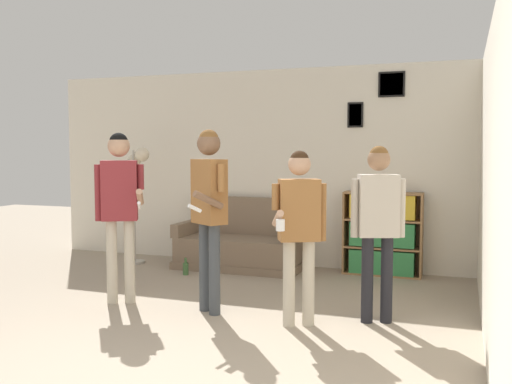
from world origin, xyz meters
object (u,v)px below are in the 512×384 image
at_px(bookshelf, 383,234).
at_px(floor_lamp, 134,173).
at_px(person_player_foreground_center, 209,199).
at_px(couch, 241,245).
at_px(person_player_foreground_left, 120,198).
at_px(person_spectator_near_bookshelf, 378,215).
at_px(person_watcher_holding_cup, 299,220).
at_px(bottle_on_floor, 186,268).

relative_size(bookshelf, floor_lamp, 0.65).
relative_size(floor_lamp, person_player_foreground_center, 0.91).
xyz_separation_m(couch, bookshelf, (1.87, 0.19, 0.23)).
height_order(bookshelf, person_player_foreground_left, person_player_foreground_left).
distance_m(person_player_foreground_left, person_spectator_near_bookshelf, 2.62).
bearing_deg(bookshelf, person_player_foreground_left, -136.03).
bearing_deg(person_player_foreground_left, floor_lamp, 118.17).
height_order(person_player_foreground_center, person_watcher_holding_cup, person_player_foreground_center).
bearing_deg(floor_lamp, couch, 8.36).
relative_size(floor_lamp, person_player_foreground_left, 0.92).
xyz_separation_m(person_watcher_holding_cup, bottle_on_floor, (-1.93, 1.54, -0.88)).
relative_size(bookshelf, person_player_foreground_center, 0.59).
distance_m(couch, floor_lamp, 1.83).
relative_size(person_player_foreground_center, bottle_on_floor, 8.10).
distance_m(floor_lamp, bottle_on_floor, 1.64).
height_order(couch, person_spectator_near_bookshelf, person_spectator_near_bookshelf).
height_order(couch, floor_lamp, floor_lamp).
relative_size(person_player_foreground_left, person_watcher_holding_cup, 1.11).
bearing_deg(floor_lamp, bottle_on_floor, -23.61).
height_order(person_player_foreground_left, person_player_foreground_center, person_player_foreground_center).
xyz_separation_m(person_player_foreground_left, bottle_on_floor, (0.02, 1.43, -1.02)).
xyz_separation_m(person_spectator_near_bookshelf, bottle_on_floor, (-2.58, 1.19, -0.91)).
bearing_deg(floor_lamp, person_spectator_near_bookshelf, -24.45).
xyz_separation_m(couch, bottle_on_floor, (-0.50, -0.67, -0.22)).
relative_size(person_player_foreground_center, person_watcher_holding_cup, 1.13).
relative_size(couch, person_watcher_holding_cup, 1.06).
bearing_deg(person_player_foreground_center, bottle_on_floor, 124.70).
bearing_deg(person_watcher_holding_cup, floor_lamp, 146.08).
distance_m(bookshelf, person_player_foreground_left, 3.36).
bearing_deg(bookshelf, person_player_foreground_center, -120.85).
relative_size(floor_lamp, bottle_on_floor, 7.35).
bearing_deg(floor_lamp, person_player_foreground_center, -42.97).
bearing_deg(floor_lamp, bookshelf, 6.98).
bearing_deg(person_watcher_holding_cup, person_player_foreground_left, 176.86).
bearing_deg(bottle_on_floor, person_player_foreground_left, -90.78).
distance_m(person_watcher_holding_cup, bottle_on_floor, 2.62).
relative_size(person_spectator_near_bookshelf, bottle_on_floor, 7.38).
height_order(bookshelf, floor_lamp, floor_lamp).
bearing_deg(bookshelf, bottle_on_floor, -159.90).
relative_size(person_player_foreground_left, bottle_on_floor, 8.00).
distance_m(bookshelf, floor_lamp, 3.50).
bearing_deg(person_spectator_near_bookshelf, person_player_foreground_left, -174.71).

